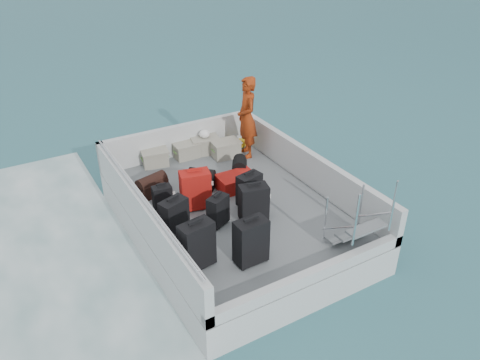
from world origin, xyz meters
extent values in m
plane|color=#1C5662|center=(0.00, 0.00, 0.00)|extent=(160.00, 160.00, 0.00)
cube|color=silver|center=(0.00, 0.00, 0.30)|extent=(3.60, 5.00, 0.60)
cube|color=slate|center=(0.00, 0.00, 0.61)|extent=(3.30, 4.70, 0.02)
cube|color=silver|center=(-1.73, 0.00, 0.97)|extent=(0.14, 5.00, 0.70)
cube|color=silver|center=(1.73, 0.00, 0.97)|extent=(0.14, 5.00, 0.70)
cube|color=silver|center=(0.00, 2.43, 0.97)|extent=(3.60, 0.14, 0.70)
cube|color=silver|center=(0.00, -2.43, 0.72)|extent=(3.60, 0.14, 0.20)
cylinder|color=silver|center=(-1.73, 0.00, 1.37)|extent=(0.04, 4.80, 0.04)
cube|color=black|center=(-1.32, -1.27, 1.02)|extent=(0.55, 0.37, 0.79)
cube|color=black|center=(-1.30, -0.35, 0.96)|extent=(0.52, 0.40, 0.69)
cube|color=black|center=(-1.19, 0.46, 0.87)|extent=(0.36, 0.24, 0.50)
cube|color=black|center=(-0.56, -1.60, 1.00)|extent=(0.51, 0.30, 0.77)
cube|color=black|center=(-0.53, -0.46, 0.91)|extent=(0.44, 0.37, 0.57)
cube|color=red|center=(-0.62, 0.25, 0.99)|extent=(0.60, 0.44, 0.74)
cube|color=black|center=(0.09, -0.63, 0.96)|extent=(0.55, 0.40, 0.69)
cube|color=black|center=(0.28, -0.17, 0.94)|extent=(0.50, 0.35, 0.63)
cube|color=red|center=(0.37, 0.47, 0.77)|extent=(0.76, 0.51, 0.30)
cube|color=#9D9B89|center=(-0.66, 2.20, 0.78)|extent=(0.59, 0.46, 0.32)
cube|color=#9D9B89|center=(0.08, 2.20, 0.78)|extent=(0.53, 0.37, 0.32)
cube|color=#9D9B89|center=(0.54, 2.20, 0.79)|extent=(0.65, 0.51, 0.35)
cube|color=#9D9B89|center=(0.85, 1.79, 0.80)|extent=(0.62, 0.45, 0.35)
ellipsoid|color=yellow|center=(1.39, 2.03, 0.73)|extent=(0.28, 0.26, 0.22)
ellipsoid|color=white|center=(0.54, 2.20, 1.06)|extent=(0.24, 0.24, 0.18)
imported|color=#CD4013|center=(1.30, 1.63, 1.52)|extent=(0.58, 0.75, 1.81)
camera|label=1|loc=(-3.59, -6.47, 5.40)|focal=35.00mm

